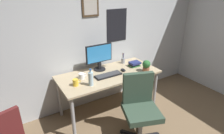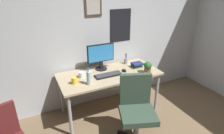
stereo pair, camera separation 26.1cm
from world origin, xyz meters
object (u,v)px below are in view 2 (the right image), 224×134
Objects in this scene: pen_cup at (126,61)px; book_stack_left at (137,65)px; office_chair at (136,106)px; coffee_mug_far at (82,75)px; water_bottle at (89,78)px; coffee_mug_near at (74,81)px; computer_mouse at (124,70)px; potted_plant at (148,67)px; keyboard at (108,75)px; monitor at (101,56)px.

pen_cup is 1.10× the size of book_stack_left.
office_chair is 0.96m from coffee_mug_far.
coffee_mug_far is at bearing 97.30° from water_bottle.
coffee_mug_far is (-0.03, 0.25, -0.06)m from water_bottle.
computer_mouse is at bearing 3.83° from coffee_mug_near.
potted_plant is at bearing 43.75° from office_chair.
office_chair is at bearing -79.67° from keyboard.
potted_plant reaches higher than coffee_mug_near.
keyboard is 3.39× the size of coffee_mug_far.
computer_mouse is 0.29m from book_stack_left.
office_chair reaches higher than computer_mouse.
office_chair is at bearing -56.48° from coffee_mug_far.
potted_plant is 1.07× the size of book_stack_left.
keyboard is at bearing -171.20° from book_stack_left.
coffee_mug_near is at bearing -150.09° from monitor.
potted_plant is (0.49, 0.47, 0.30)m from office_chair.
water_bottle is 1.39× the size of book_stack_left.
water_bottle is 1.29× the size of potted_plant.
water_bottle is 0.96m from pen_cup.
office_chair is 3.76× the size of water_bottle.
office_chair is 1.06m from pen_cup.
water_bottle is (-0.36, -0.13, 0.09)m from keyboard.
coffee_mug_far is (-0.39, -0.16, -0.20)m from monitor.
computer_mouse is at bearing -167.45° from book_stack_left.
computer_mouse is (0.18, 0.68, 0.21)m from office_chair.
coffee_mug_far reaches higher than book_stack_left.
office_chair is 0.73m from computer_mouse.
pen_cup is (0.37, 0.96, 0.25)m from office_chair.
water_bottle reaches higher than keyboard.
office_chair is at bearing -104.97° from computer_mouse.
book_stack_left is (0.28, 0.06, 0.02)m from computer_mouse.
coffee_mug_far reaches higher than computer_mouse.
water_bottle is at bearing -152.40° from pen_cup.
coffee_mug_far is (-0.39, 0.12, 0.03)m from keyboard.
office_chair is 8.14× the size of coffee_mug_near.
office_chair is 7.48× the size of coffee_mug_far.
computer_mouse is 0.85m from coffee_mug_near.
keyboard is 0.55m from coffee_mug_near.
coffee_mug_near reaches higher than computer_mouse.
computer_mouse is 0.94× the size of coffee_mug_near.
water_bottle is 0.97m from potted_plant.
potted_plant reaches higher than book_stack_left.
water_bottle reaches higher than pen_cup.
potted_plant is at bearing -7.46° from coffee_mug_near.
computer_mouse is (0.30, -0.25, -0.22)m from monitor.
pen_cup is (0.49, 0.31, 0.04)m from keyboard.
pen_cup is at bearing 3.09° from monitor.
keyboard is 0.59m from book_stack_left.
book_stack_left is (0.59, -0.19, -0.20)m from monitor.
potted_plant is (0.61, -0.46, -0.13)m from monitor.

